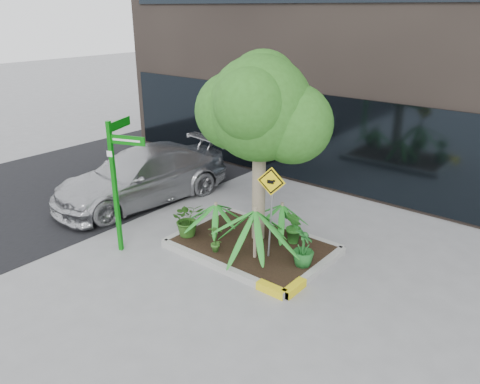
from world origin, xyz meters
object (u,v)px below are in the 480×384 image
Objects in this scene: parked_car at (142,176)px; cattle_sign at (271,197)px; tree at (260,109)px; street_sign_post at (117,173)px.

cattle_sign is (4.57, -0.49, 0.73)m from parked_car.
cattle_sign is at bearing 2.64° from parked_car.
cattle_sign is at bearing -36.05° from tree.
cattle_sign is (0.65, -0.47, -1.58)m from tree.
parked_car is 4.66m from cattle_sign.
tree reaches higher than street_sign_post.
parked_car is (-3.92, 0.02, -2.31)m from tree.
street_sign_post reaches higher than cattle_sign.
street_sign_post is at bearing -135.57° from tree.
street_sign_post is at bearing -165.60° from cattle_sign.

